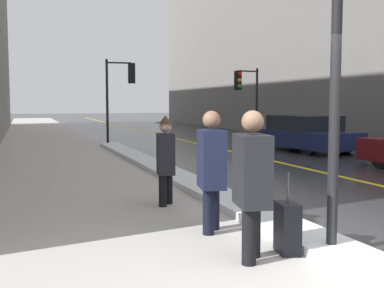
{
  "coord_description": "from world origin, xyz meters",
  "views": [
    {
      "loc": [
        -3.1,
        -3.65,
        1.74
      ],
      "look_at": [
        -0.4,
        4.0,
        1.05
      ],
      "focal_mm": 45.0,
      "sensor_mm": 36.0,
      "label": 1
    }
  ],
  "objects_px": {
    "traffic_light_far": "(245,88)",
    "traffic_light_near": "(122,83)",
    "parked_car_navy": "(302,134)",
    "rolling_suitcase": "(287,228)",
    "pedestrian_trailing": "(166,157)",
    "pedestrian_in_glasses": "(211,166)",
    "pedestrian_nearside": "(252,179)"
  },
  "relations": [
    {
      "from": "traffic_light_far",
      "to": "traffic_light_near",
      "type": "bearing_deg",
      "value": -15.56
    },
    {
      "from": "parked_car_navy",
      "to": "rolling_suitcase",
      "type": "bearing_deg",
      "value": 141.58
    },
    {
      "from": "traffic_light_far",
      "to": "parked_car_navy",
      "type": "height_order",
      "value": "traffic_light_far"
    },
    {
      "from": "pedestrian_trailing",
      "to": "pedestrian_in_glasses",
      "type": "bearing_deg",
      "value": 13.69
    },
    {
      "from": "pedestrian_nearside",
      "to": "pedestrian_in_glasses",
      "type": "distance_m",
      "value": 1.26
    },
    {
      "from": "traffic_light_near",
      "to": "pedestrian_nearside",
      "type": "bearing_deg",
      "value": -92.88
    },
    {
      "from": "rolling_suitcase",
      "to": "pedestrian_nearside",
      "type": "bearing_deg",
      "value": -67.35
    },
    {
      "from": "traffic_light_near",
      "to": "parked_car_navy",
      "type": "distance_m",
      "value": 8.42
    },
    {
      "from": "traffic_light_near",
      "to": "pedestrian_in_glasses",
      "type": "xyz_separation_m",
      "value": [
        -1.9,
        -15.49,
        -1.75
      ]
    },
    {
      "from": "traffic_light_near",
      "to": "pedestrian_trailing",
      "type": "distance_m",
      "value": 13.91
    },
    {
      "from": "traffic_light_far",
      "to": "pedestrian_in_glasses",
      "type": "xyz_separation_m",
      "value": [
        -7.62,
        -14.81,
        -1.54
      ]
    },
    {
      "from": "traffic_light_far",
      "to": "pedestrian_trailing",
      "type": "distance_m",
      "value": 15.17
    },
    {
      "from": "pedestrian_nearside",
      "to": "parked_car_navy",
      "type": "relative_size",
      "value": 0.34
    },
    {
      "from": "traffic_light_far",
      "to": "pedestrian_trailing",
      "type": "height_order",
      "value": "traffic_light_far"
    },
    {
      "from": "rolling_suitcase",
      "to": "pedestrian_in_glasses",
      "type": "bearing_deg",
      "value": -146.26
    },
    {
      "from": "traffic_light_far",
      "to": "parked_car_navy",
      "type": "relative_size",
      "value": 0.7
    },
    {
      "from": "pedestrian_trailing",
      "to": "rolling_suitcase",
      "type": "height_order",
      "value": "pedestrian_trailing"
    },
    {
      "from": "pedestrian_trailing",
      "to": "rolling_suitcase",
      "type": "relative_size",
      "value": 1.62
    },
    {
      "from": "pedestrian_in_glasses",
      "to": "rolling_suitcase",
      "type": "height_order",
      "value": "pedestrian_in_glasses"
    },
    {
      "from": "parked_car_navy",
      "to": "pedestrian_trailing",
      "type": "bearing_deg",
      "value": 130.07
    },
    {
      "from": "pedestrian_nearside",
      "to": "pedestrian_in_glasses",
      "type": "bearing_deg",
      "value": -170.43
    },
    {
      "from": "pedestrian_trailing",
      "to": "rolling_suitcase",
      "type": "distance_m",
      "value": 3.1
    },
    {
      "from": "traffic_light_far",
      "to": "pedestrian_trailing",
      "type": "relative_size",
      "value": 2.21
    },
    {
      "from": "pedestrian_nearside",
      "to": "pedestrian_in_glasses",
      "type": "xyz_separation_m",
      "value": [
        0.03,
        1.26,
        -0.01
      ]
    },
    {
      "from": "pedestrian_nearside",
      "to": "rolling_suitcase",
      "type": "bearing_deg",
      "value": 112.65
    },
    {
      "from": "traffic_light_far",
      "to": "rolling_suitcase",
      "type": "height_order",
      "value": "traffic_light_far"
    },
    {
      "from": "traffic_light_far",
      "to": "pedestrian_nearside",
      "type": "xyz_separation_m",
      "value": [
        -7.65,
        -16.07,
        -1.53
      ]
    },
    {
      "from": "traffic_light_near",
      "to": "pedestrian_nearside",
      "type": "relative_size",
      "value": 2.21
    },
    {
      "from": "parked_car_navy",
      "to": "traffic_light_near",
      "type": "bearing_deg",
      "value": 36.85
    },
    {
      "from": "traffic_light_far",
      "to": "parked_car_navy",
      "type": "bearing_deg",
      "value": 78.72
    },
    {
      "from": "traffic_light_near",
      "to": "pedestrian_nearside",
      "type": "xyz_separation_m",
      "value": [
        -1.92,
        -16.75,
        -1.73
      ]
    },
    {
      "from": "pedestrian_nearside",
      "to": "pedestrian_trailing",
      "type": "distance_m",
      "value": 3.11
    }
  ]
}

